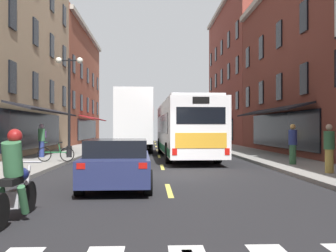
# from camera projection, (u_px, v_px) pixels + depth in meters

# --- Properties ---
(ground_plane) EXTENTS (34.80, 80.00, 0.10)m
(ground_plane) POSITION_uv_depth(u_px,v_px,m) (165.00, 177.00, 14.33)
(ground_plane) COLOR black
(lane_centre_dashes) EXTENTS (0.14, 73.90, 0.01)m
(lane_centre_dashes) POSITION_uv_depth(u_px,v_px,m) (165.00, 176.00, 14.08)
(lane_centre_dashes) COLOR #DBCC4C
(lane_centre_dashes) RESTS_ON ground
(sidewalk_right) EXTENTS (3.00, 80.00, 0.14)m
(sidewalk_right) POSITION_uv_depth(u_px,v_px,m) (328.00, 172.00, 14.58)
(sidewalk_right) COLOR gray
(sidewalk_right) RESTS_ON ground
(transit_bus) EXTENTS (2.88, 12.25, 3.20)m
(transit_bus) POSITION_uv_depth(u_px,v_px,m) (185.00, 128.00, 22.78)
(transit_bus) COLOR white
(transit_bus) RESTS_ON ground
(box_truck) EXTENTS (2.67, 7.85, 4.17)m
(box_truck) POSITION_uv_depth(u_px,v_px,m) (134.00, 121.00, 27.79)
(box_truck) COLOR #B21E19
(box_truck) RESTS_ON ground
(sedan_near) EXTENTS (2.00, 4.58, 1.36)m
(sedan_near) POSITION_uv_depth(u_px,v_px,m) (117.00, 162.00, 11.49)
(sedan_near) COLOR navy
(sedan_near) RESTS_ON ground
(sedan_mid) EXTENTS (2.00, 4.44, 1.24)m
(sedan_mid) POSITION_uv_depth(u_px,v_px,m) (135.00, 139.00, 37.62)
(sedan_mid) COLOR silver
(sedan_mid) RESTS_ON ground
(motorcycle_rider) EXTENTS (0.62, 2.07, 1.66)m
(motorcycle_rider) POSITION_uv_depth(u_px,v_px,m) (15.00, 182.00, 7.24)
(motorcycle_rider) COLOR black
(motorcycle_rider) RESTS_ON ground
(bicycle_near) EXTENTS (1.71, 0.48, 0.91)m
(bicycle_near) POSITION_uv_depth(u_px,v_px,m) (56.00, 154.00, 18.48)
(bicycle_near) COLOR black
(bicycle_near) RESTS_ON sidewalk_left
(pedestrian_near) EXTENTS (0.36, 0.51, 1.75)m
(pedestrian_near) POSITION_uv_depth(u_px,v_px,m) (42.00, 140.00, 21.37)
(pedestrian_near) COLOR navy
(pedestrian_near) RESTS_ON sidewalk_left
(pedestrian_mid) EXTENTS (0.36, 0.36, 1.71)m
(pedestrian_mid) POSITION_uv_depth(u_px,v_px,m) (293.00, 144.00, 17.12)
(pedestrian_mid) COLOR #33663F
(pedestrian_mid) RESTS_ON sidewalk_right
(pedestrian_far) EXTENTS (0.36, 0.36, 1.67)m
(pedestrian_far) POSITION_uv_depth(u_px,v_px,m) (329.00, 148.00, 13.79)
(pedestrian_far) COLOR #B29947
(pedestrian_far) RESTS_ON sidewalk_right
(pedestrian_rear) EXTENTS (0.36, 0.36, 1.59)m
(pedestrian_rear) POSITION_uv_depth(u_px,v_px,m) (229.00, 139.00, 28.05)
(pedestrian_rear) COLOR #4C4C51
(pedestrian_rear) RESTS_ON sidewalk_right
(street_lamp_twin) EXTENTS (1.42, 0.32, 5.28)m
(street_lamp_twin) POSITION_uv_depth(u_px,v_px,m) (69.00, 102.00, 21.30)
(street_lamp_twin) COLOR black
(street_lamp_twin) RESTS_ON sidewalk_left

